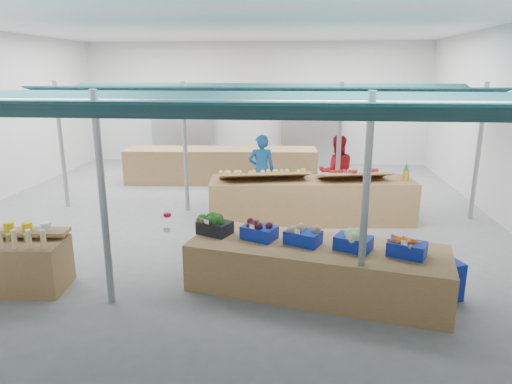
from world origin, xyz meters
TOP-DOWN VIEW (x-y plane):
  - floor at (0.00, 0.00)m, footprint 13.00×13.00m
  - hall at (0.00, 1.44)m, footprint 13.00×13.00m
  - pole_grid at (0.75, -1.75)m, footprint 10.00×4.60m
  - awnings at (0.75, -1.75)m, footprint 9.50×7.08m
  - back_shelving_left at (-2.50, 6.00)m, footprint 2.00×0.50m
  - back_shelving_right at (2.00, 6.00)m, footprint 2.00×0.50m
  - bottle_shelf at (-2.71, -3.72)m, footprint 1.78×1.20m
  - veg_counter at (1.93, -3.36)m, footprint 3.96×2.03m
  - fruit_counter at (1.92, -0.03)m, footprint 4.49×1.51m
  - far_counter at (-0.67, 3.39)m, footprint 5.65×1.55m
  - crate_stack at (3.77, -3.44)m, footprint 0.57×0.50m
  - vendor_left at (0.72, 1.07)m, footprint 0.68×0.49m
  - vendor_right at (2.52, 1.07)m, footprint 0.92×0.75m
  - crate_broccoli at (0.34, -3.02)m, footprint 0.60×0.52m
  - crate_beets at (1.06, -3.17)m, footprint 0.60×0.52m
  - crate_celeriac at (1.73, -3.32)m, footprint 0.60×0.52m
  - crate_cabbage at (2.44, -3.47)m, footprint 0.60×0.52m
  - crate_carrots at (3.16, -3.62)m, footprint 0.60×0.52m
  - sparrow at (0.15, -3.11)m, footprint 0.12×0.09m
  - pole_ribbon at (-0.34, -3.26)m, footprint 0.12×0.12m
  - apple_heap_yellow at (0.89, -0.24)m, footprint 2.01×1.09m
  - apple_heap_red at (2.82, -0.04)m, footprint 1.61×1.00m
  - pineapple at (3.91, 0.08)m, footprint 0.14×0.14m

SIDE VIEW (x-z plane):
  - floor at x=0.00m, z-range 0.00..0.00m
  - crate_stack at x=3.77m, z-range 0.00..0.57m
  - veg_counter at x=1.93m, z-range 0.00..0.73m
  - bottle_shelf at x=-2.71m, z-range -0.10..0.94m
  - fruit_counter at x=1.92m, z-range 0.00..0.94m
  - far_counter at x=-0.67m, z-range 0.00..1.00m
  - crate_carrots at x=3.16m, z-range 0.70..0.99m
  - crate_beets at x=1.06m, z-range 0.72..1.01m
  - crate_celeriac at x=1.73m, z-range 0.72..1.04m
  - vendor_left at x=0.72m, z-range 0.00..1.76m
  - vendor_right at x=2.52m, z-range 0.00..1.76m
  - crate_broccoli at x=0.34m, z-range 0.72..1.07m
  - crate_cabbage at x=2.44m, z-range 0.72..1.07m
  - sparrow at x=0.15m, z-range 0.93..1.04m
  - back_shelving_left at x=-2.50m, z-range 0.00..2.00m
  - back_shelving_right at x=2.00m, z-range 0.00..2.00m
  - pole_ribbon at x=-0.34m, z-range 0.94..1.22m
  - apple_heap_yellow at x=0.89m, z-range 0.97..1.25m
  - apple_heap_red at x=2.82m, z-range 0.97..1.25m
  - pineapple at x=3.91m, z-range 0.93..1.32m
  - pole_grid at x=0.75m, z-range 0.31..3.31m
  - hall at x=0.00m, z-range -3.85..9.15m
  - awnings at x=0.75m, z-range 2.63..2.93m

